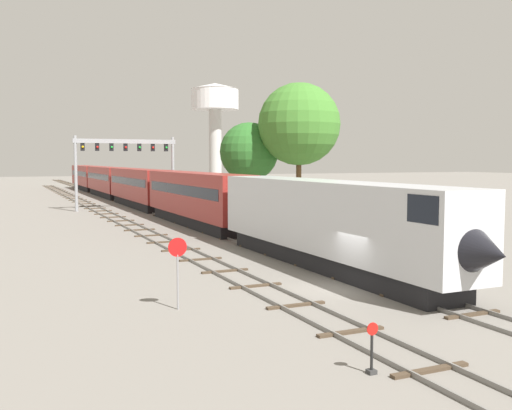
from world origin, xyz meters
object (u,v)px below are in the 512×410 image
signal_gantry (126,156)px  water_tower (215,106)px  stop_sign (178,263)px  trackside_tree_left (299,124)px  switch_stand (372,356)px  passenger_train (138,186)px  trackside_tree_mid (249,152)px

signal_gantry → water_tower: water_tower is taller
water_tower → stop_sign: size_ratio=7.55×
water_tower → trackside_tree_left: bearing=-102.0°
switch_stand → trackside_tree_left: trackside_tree_left is taller
passenger_train → trackside_tree_mid: trackside_tree_mid is taller
water_tower → stop_sign: bearing=-111.0°
switch_stand → trackside_tree_left: bearing=64.2°
trackside_tree_left → stop_sign: bearing=-125.3°
switch_stand → water_tower: bearing=72.2°
trackside_tree_left → trackside_tree_mid: bearing=133.8°
signal_gantry → trackside_tree_mid: trackside_tree_mid is taller
switch_stand → stop_sign: (-2.90, 8.96, 1.35)m
water_tower → trackside_tree_left: water_tower is taller
stop_sign → trackside_tree_left: trackside_tree_left is taller
signal_gantry → passenger_train: bearing=60.3°
passenger_train → switch_stand: 60.89m
passenger_train → trackside_tree_left: (12.68, -19.45, 7.04)m
signal_gantry → stop_sign: 48.37m
signal_gantry → water_tower: size_ratio=0.56×
water_tower → trackside_tree_mid: bearing=-106.6°
stop_sign → switch_stand: bearing=-72.1°
switch_stand → stop_sign: stop_sign is taller
signal_gantry → switch_stand: size_ratio=8.29×
water_tower → trackside_tree_left: size_ratio=1.56×
trackside_tree_left → trackside_tree_mid: trackside_tree_left is taller
signal_gantry → trackside_tree_mid: bearing=-46.0°
signal_gantry → stop_sign: bearing=-99.3°
switch_stand → trackside_tree_mid: trackside_tree_mid is taller
signal_gantry → water_tower: (27.82, 44.99, 10.70)m
passenger_train → switch_stand: passenger_train is taller
switch_stand → trackside_tree_mid: (15.85, 45.08, 6.27)m
signal_gantry → water_tower: bearing=58.3°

